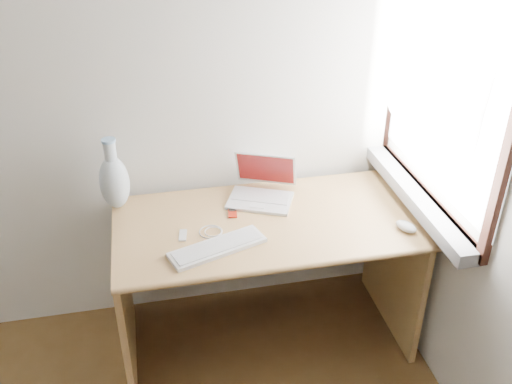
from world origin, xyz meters
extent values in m
cube|color=silver|center=(0.00, 1.75, 1.30)|extent=(3.50, 0.04, 2.60)
cube|color=white|center=(1.75, 1.30, 1.32)|extent=(0.01, 0.90, 1.00)
cube|color=gray|center=(1.69, 1.30, 0.79)|extent=(0.10, 0.96, 0.06)
cube|color=white|center=(1.67, 1.30, 1.35)|extent=(0.02, 0.84, 0.92)
cube|color=tan|center=(1.03, 1.37, 0.69)|extent=(1.33, 0.67, 0.03)
cube|color=tan|center=(0.38, 1.37, 0.34)|extent=(0.03, 0.63, 0.68)
cube|color=tan|center=(1.68, 1.37, 0.34)|extent=(0.03, 0.63, 0.68)
cube|color=tan|center=(1.03, 1.69, 0.46)|extent=(1.28, 0.03, 0.44)
cube|color=white|center=(1.04, 1.53, 0.71)|extent=(0.35, 0.30, 0.01)
cube|color=white|center=(1.04, 1.53, 0.72)|extent=(0.28, 0.21, 0.00)
cube|color=white|center=(1.04, 1.63, 0.81)|extent=(0.29, 0.18, 0.18)
cube|color=maroon|center=(1.04, 1.63, 0.81)|extent=(0.27, 0.16, 0.16)
cube|color=white|center=(0.79, 1.21, 0.71)|extent=(0.42, 0.25, 0.02)
cube|color=white|center=(0.79, 1.21, 0.72)|extent=(0.39, 0.21, 0.00)
ellipsoid|color=white|center=(1.60, 1.18, 0.72)|extent=(0.10, 0.12, 0.04)
cube|color=#A21C0B|center=(0.89, 1.46, 0.71)|extent=(0.05, 0.09, 0.01)
cube|color=black|center=(0.89, 1.46, 0.71)|extent=(0.03, 0.03, 0.00)
torus|color=white|center=(0.78, 1.33, 0.71)|extent=(0.13, 0.13, 0.01)
cube|color=white|center=(0.66, 1.33, 0.71)|extent=(0.04, 0.09, 0.01)
ellipsoid|color=silver|center=(0.39, 1.62, 0.83)|extent=(0.13, 0.13, 0.25)
cylinder|color=silver|center=(0.39, 1.62, 0.99)|extent=(0.05, 0.05, 0.10)
cylinder|color=#8CBBE0|center=(0.39, 1.62, 1.04)|extent=(0.06, 0.06, 0.01)
camera|label=1|loc=(0.56, -0.67, 2.10)|focal=40.00mm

